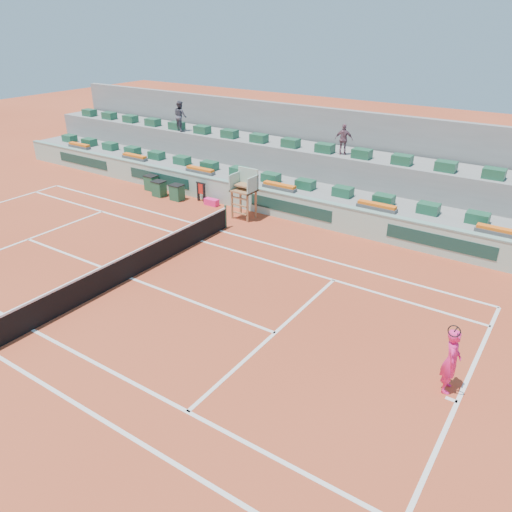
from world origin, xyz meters
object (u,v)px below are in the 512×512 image
(drink_cooler_a, at_px, (177,192))
(umpire_chair, at_px, (245,187))
(tennis_player, at_px, (451,360))
(player_bag, at_px, (212,202))

(drink_cooler_a, bearing_deg, umpire_chair, -0.72)
(umpire_chair, height_order, tennis_player, umpire_chair)
(player_bag, xyz_separation_m, tennis_player, (13.91, -7.58, 0.76))
(umpire_chair, height_order, drink_cooler_a, umpire_chair)
(player_bag, relative_size, drink_cooler_a, 0.91)
(umpire_chair, relative_size, tennis_player, 1.05)
(player_bag, xyz_separation_m, drink_cooler_a, (-2.03, -0.37, 0.25))
(drink_cooler_a, bearing_deg, tennis_player, -24.34)
(player_bag, relative_size, umpire_chair, 0.32)
(umpire_chair, xyz_separation_m, tennis_player, (11.49, -7.15, -0.62))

